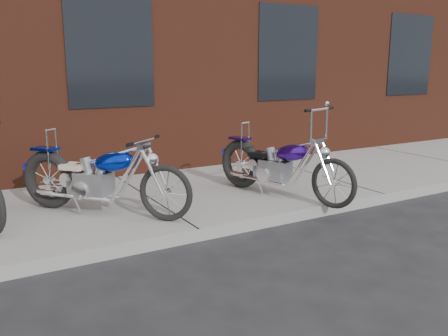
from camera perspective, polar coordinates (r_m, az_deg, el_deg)
ground at (r=5.43m, az=-3.01°, el=-8.85°), size 120.00×120.00×0.00m
sidewalk at (r=6.71m, az=-8.87°, el=-4.19°), size 22.00×3.00×0.15m
chopper_purple at (r=6.66m, az=6.75°, el=0.05°), size 0.82×2.22×1.28m
chopper_blue at (r=6.01m, az=-14.69°, el=-1.44°), size 1.64×1.85×1.03m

